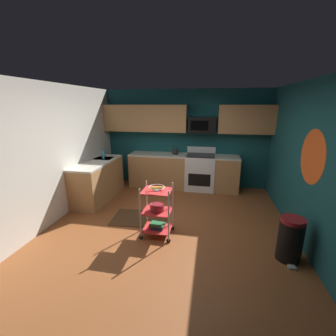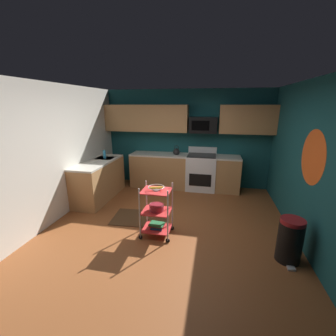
# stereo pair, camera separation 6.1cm
# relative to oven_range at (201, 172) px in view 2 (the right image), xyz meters

# --- Properties ---
(floor) EXTENTS (4.40, 4.80, 0.04)m
(floor) POSITION_rel_oven_range_xyz_m (-0.46, -2.10, -0.50)
(floor) COLOR brown
(floor) RESTS_ON ground
(wall_back) EXTENTS (4.52, 0.06, 2.60)m
(wall_back) POSITION_rel_oven_range_xyz_m (-0.46, 0.33, 0.82)
(wall_back) COLOR #14474C
(wall_back) RESTS_ON ground
(wall_left) EXTENTS (0.06, 4.80, 2.60)m
(wall_left) POSITION_rel_oven_range_xyz_m (-2.69, -2.10, 0.82)
(wall_left) COLOR silver
(wall_left) RESTS_ON ground
(wall_right) EXTENTS (0.06, 4.80, 2.60)m
(wall_right) POSITION_rel_oven_range_xyz_m (1.77, -2.10, 0.82)
(wall_right) COLOR #14474C
(wall_right) RESTS_ON ground
(wall_flower_decal) EXTENTS (0.00, 0.83, 0.83)m
(wall_flower_decal) POSITION_rel_oven_range_xyz_m (1.74, -2.18, 0.97)
(wall_flower_decal) COLOR #E5591E
(counter_run) EXTENTS (3.65, 2.23, 0.92)m
(counter_run) POSITION_rel_oven_range_xyz_m (-1.15, -0.41, -0.01)
(counter_run) COLOR #B27F4C
(counter_run) RESTS_ON ground
(oven_range) EXTENTS (0.76, 0.65, 1.10)m
(oven_range) POSITION_rel_oven_range_xyz_m (0.00, 0.00, 0.00)
(oven_range) COLOR white
(oven_range) RESTS_ON ground
(upper_cabinets) EXTENTS (4.40, 0.33, 0.70)m
(upper_cabinets) POSITION_rel_oven_range_xyz_m (-0.56, 0.13, 1.37)
(upper_cabinets) COLOR #B27F4C
(microwave) EXTENTS (0.70, 0.39, 0.40)m
(microwave) POSITION_rel_oven_range_xyz_m (-0.00, 0.10, 1.22)
(microwave) COLOR black
(rolling_cart) EXTENTS (0.54, 0.42, 0.91)m
(rolling_cart) POSITION_rel_oven_range_xyz_m (-0.60, -2.41, -0.03)
(rolling_cart) COLOR silver
(rolling_cart) RESTS_ON ground
(fruit_bowl) EXTENTS (0.27, 0.27, 0.07)m
(fruit_bowl) POSITION_rel_oven_range_xyz_m (-0.60, -2.41, 0.40)
(fruit_bowl) COLOR silver
(fruit_bowl) RESTS_ON rolling_cart
(mixing_bowl_large) EXTENTS (0.25, 0.25, 0.11)m
(mixing_bowl_large) POSITION_rel_oven_range_xyz_m (-0.60, -2.41, 0.04)
(mixing_bowl_large) COLOR maroon
(mixing_bowl_large) RESTS_ON rolling_cart
(book_stack) EXTENTS (0.27, 0.21, 0.08)m
(book_stack) POSITION_rel_oven_range_xyz_m (-0.60, -2.41, -0.31)
(book_stack) COLOR #1E4C8C
(book_stack) RESTS_ON rolling_cart
(kettle) EXTENTS (0.21, 0.18, 0.26)m
(kettle) POSITION_rel_oven_range_xyz_m (-0.67, -0.00, 0.52)
(kettle) COLOR black
(kettle) RESTS_ON counter_run
(dish_soap_bottle) EXTENTS (0.06, 0.06, 0.20)m
(dish_soap_bottle) POSITION_rel_oven_range_xyz_m (-2.33, -0.81, 0.54)
(dish_soap_bottle) COLOR #2D8CBF
(dish_soap_bottle) RESTS_ON counter_run
(trash_can) EXTENTS (0.34, 0.42, 0.66)m
(trash_can) POSITION_rel_oven_range_xyz_m (1.44, -2.67, -0.15)
(trash_can) COLOR black
(trash_can) RESTS_ON ground
(floor_rug) EXTENTS (1.15, 0.78, 0.01)m
(floor_rug) POSITION_rel_oven_range_xyz_m (-1.07, -1.91, -0.47)
(floor_rug) COLOR #472D19
(floor_rug) RESTS_ON ground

